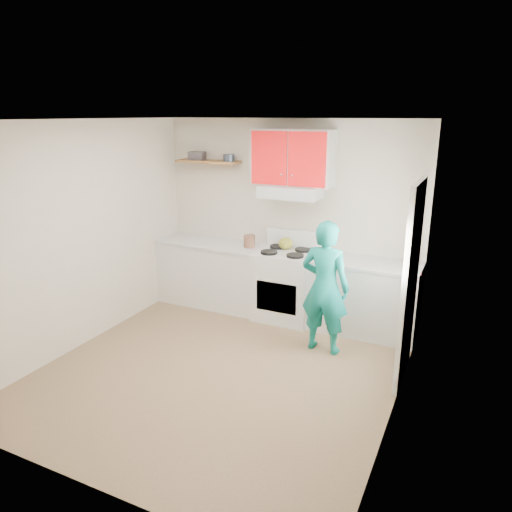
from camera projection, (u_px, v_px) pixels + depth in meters
The scene contains 21 objects.
floor at pixel (222, 369), 5.17m from camera, with size 3.80×3.80×0.00m, color brown.
ceiling at pixel (216, 120), 4.42m from camera, with size 3.60×3.80×0.04m, color white.
back_wall at pixel (289, 218), 6.44m from camera, with size 3.60×0.04×2.60m, color beige.
front_wall at pixel (76, 327), 3.15m from camera, with size 3.60×0.04×2.60m, color beige.
left_wall at pixel (84, 235), 5.54m from camera, with size 0.04×3.80×2.60m, color beige.
right_wall at pixel (403, 280), 4.06m from camera, with size 0.04×3.80×2.60m, color beige.
door at pixel (410, 284), 4.75m from camera, with size 0.05×0.85×2.05m, color white.
door_glass at pixel (411, 243), 4.64m from camera, with size 0.01×0.55×0.95m, color white.
counter_left at pixel (213, 274), 6.85m from camera, with size 1.52×0.60×0.90m, color silver.
counter_right at pixel (364, 298), 5.95m from camera, with size 1.32×0.60×0.90m, color silver.
stove at pixel (286, 285), 6.36m from camera, with size 0.76×0.65×0.92m, color white.
range_hood at pixel (290, 192), 6.10m from camera, with size 0.76×0.44×0.15m, color silver.
upper_cabinets at pixel (293, 158), 6.02m from camera, with size 1.02×0.33×0.70m, color red.
shelf at pixel (208, 162), 6.58m from camera, with size 0.90×0.30×0.04m, color brown.
books at pixel (197, 156), 6.60m from camera, with size 0.21×0.15×0.11m, color #3B3437.
tin at pixel (229, 158), 6.42m from camera, with size 0.15×0.15×0.09m, color #333D4C.
kettle at pixel (286, 243), 6.33m from camera, with size 0.19×0.19×0.16m, color olive.
crock at pixel (249, 242), 6.44m from camera, with size 0.15×0.15×0.19m, color brown.
cutting_board at pixel (358, 264), 5.76m from camera, with size 0.29×0.21×0.02m, color olive.
silicone_mat at pixel (407, 271), 5.54m from camera, with size 0.30×0.25×0.01m, color red.
person at pixel (325, 287), 5.38m from camera, with size 0.56×0.37×1.55m, color #0D786F.
Camera 1 is at (2.31, -4.00, 2.65)m, focal length 33.53 mm.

